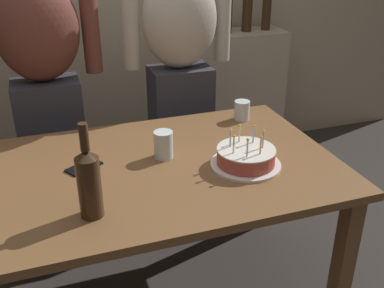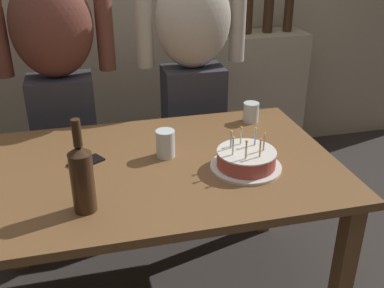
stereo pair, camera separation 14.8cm
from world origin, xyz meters
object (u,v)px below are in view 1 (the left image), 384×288
Objects in this scene: wine_bottle at (89,181)px; person_woman_cardigan at (180,75)px; birthday_cake at (246,158)px; person_man_bearded at (46,89)px; water_glass_far at (242,110)px; water_glass_near at (164,145)px; cell_phone at (84,167)px.

person_woman_cardigan is at bearing 57.54° from wine_bottle.
person_man_bearded is (-0.73, 0.86, 0.10)m from birthday_cake.
wine_bottle is at bearing -167.07° from birthday_cake.
wine_bottle is 0.21× the size of person_woman_cardigan.
water_glass_far is 1.01m from person_man_bearded.
birthday_cake is 2.45× the size of water_glass_near.
wine_bottle is (-0.35, -0.33, 0.07)m from water_glass_near.
water_glass_far is 0.06× the size of person_man_bearded.
person_man_bearded reaches higher than water_glass_near.
wine_bottle is (-0.65, -0.15, 0.10)m from birthday_cake.
cell_phone is at bearing 46.38° from person_woman_cardigan.
cell_phone is at bearing 87.84° from wine_bottle.
birthday_cake is 2.02× the size of cell_phone.
birthday_cake is 0.66m from cell_phone.
person_woman_cardigan is (0.63, 0.66, 0.13)m from cell_phone.
wine_bottle is at bearing 94.95° from person_man_bearded.
cell_phone is 0.92m from person_woman_cardigan.
wine_bottle is 1.01m from person_man_bearded.
birthday_cake reaches higher than cell_phone.
water_glass_far is 0.06× the size of person_woman_cardigan.
person_woman_cardigan reaches higher than cell_phone.
birthday_cake is 0.18× the size of person_woman_cardigan.
water_glass_near is at bearing 66.64° from person_woman_cardigan.
person_man_bearded is at bearing 156.44° from water_glass_far.
person_woman_cardigan is (-0.01, 0.86, 0.10)m from birthday_cake.
birthday_cake is 0.49m from water_glass_far.
wine_bottle is at bearing 57.54° from person_woman_cardigan.
person_man_bearded is at bearing 0.00° from person_woman_cardigan.
water_glass_near is 0.83× the size of cell_phone.
cell_phone is 0.68m from person_man_bearded.
birthday_cake is at bearing 12.93° from wine_bottle.
wine_bottle is 0.37m from cell_phone.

